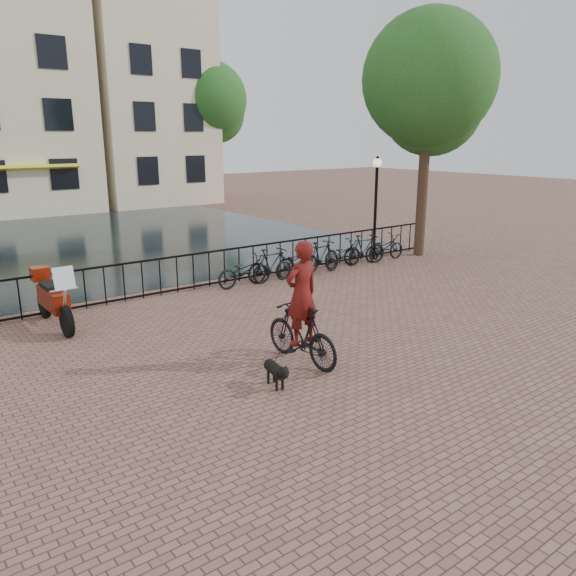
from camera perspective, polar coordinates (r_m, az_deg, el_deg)
ground at (r=9.62m, az=11.08°, el=-10.69°), size 100.00×100.00×0.00m
canal_water at (r=24.24m, az=-21.00°, el=4.33°), size 20.00×20.00×0.00m
railing at (r=15.59m, az=-11.20°, el=1.37°), size 20.00×0.05×1.02m
canal_house_mid at (r=36.39m, az=-27.19°, el=16.37°), size 8.00×9.50×11.80m
canal_house_right at (r=38.79m, az=-15.10°, el=18.41°), size 7.00×9.00×13.30m
tree_near_right at (r=20.50m, az=14.16°, el=19.87°), size 4.48×4.48×8.24m
tree_far_right at (r=37.64m, az=-8.03°, el=18.42°), size 4.76×4.76×8.76m
lamp_post at (r=19.21m, az=8.95°, el=9.72°), size 0.30×0.30×3.45m
cyclist at (r=10.39m, az=1.40°, el=-2.27°), size 0.88×2.02×2.73m
dog at (r=9.67m, az=-1.30°, el=-8.62°), size 0.37×0.77×0.50m
motorcycle at (r=13.50m, az=-22.80°, el=-0.45°), size 0.56×2.22×1.58m
parked_bike_0 at (r=15.95m, az=-4.43°, el=1.73°), size 1.73×0.65×0.90m
parked_bike_1 at (r=16.46m, az=-1.66°, el=2.37°), size 1.67×0.49×1.00m
parked_bike_2 at (r=17.03m, az=0.94°, el=2.64°), size 1.75×0.72×0.90m
parked_bike_3 at (r=17.61m, az=3.38°, el=3.20°), size 1.72×0.75×1.00m
parked_bike_4 at (r=18.24m, az=5.65°, el=3.42°), size 1.79×0.86×0.90m
parked_bike_5 at (r=18.88m, az=7.77°, el=3.90°), size 1.71×0.70×1.00m
parked_bike_6 at (r=19.56m, az=9.75°, el=4.07°), size 1.74×0.68×0.90m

